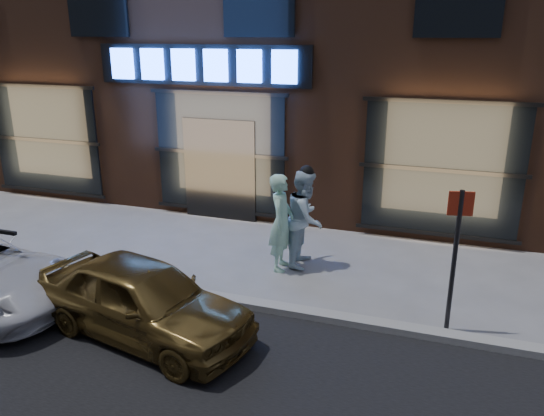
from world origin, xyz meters
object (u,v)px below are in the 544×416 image
at_px(man_bowtie, 281,222).
at_px(sign_post, 456,248).
at_px(man_cap, 306,218).
at_px(gold_sedan, 143,299).

bearing_deg(man_bowtie, sign_post, -118.42).
bearing_deg(sign_post, man_cap, 136.77).
height_order(man_bowtie, man_cap, man_cap).
distance_m(man_cap, gold_sedan, 3.63).
bearing_deg(gold_sedan, sign_post, -57.02).
bearing_deg(man_bowtie, gold_sedan, 152.50).
xyz_separation_m(man_cap, gold_sedan, (-1.57, -3.26, -0.35)).
xyz_separation_m(man_bowtie, sign_post, (3.06, -1.32, 0.41)).
bearing_deg(man_bowtie, man_cap, -51.32).
xyz_separation_m(man_cap, sign_post, (2.69, -1.68, 0.40)).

